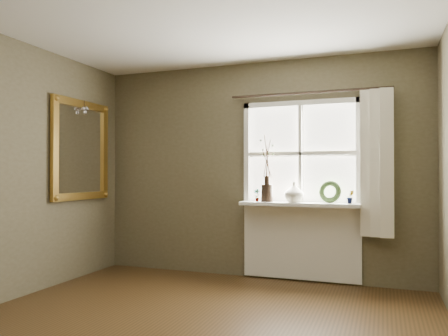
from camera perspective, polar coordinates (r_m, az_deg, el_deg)
wall_back at (r=5.35m, az=4.29°, el=-0.19°), size 4.00×0.10×2.60m
window_frame at (r=5.16m, az=9.96°, el=1.84°), size 1.36×0.06×1.24m
window_sill at (r=5.06m, az=9.76°, el=-4.68°), size 1.36×0.26×0.04m
window_apron at (r=5.22m, az=9.99°, el=-9.43°), size 1.36×0.04×0.88m
dark_jug at (r=5.13m, az=5.64°, el=-3.27°), size 0.17×0.17×0.20m
cream_vase at (r=5.06m, az=9.13°, el=-3.14°), size 0.29×0.29×0.23m
wreath at (r=5.04m, az=13.67°, el=-3.35°), size 0.28×0.17×0.26m
potted_plant_left at (r=5.17m, az=4.32°, el=-3.55°), size 0.08×0.06×0.15m
potted_plant_right at (r=4.98m, az=16.19°, el=-3.63°), size 0.10×0.09×0.15m
curtain at (r=4.98m, az=19.32°, el=0.64°), size 0.36×0.12×1.59m
curtain_rod at (r=5.17m, az=10.93°, el=9.66°), size 1.84×0.03×0.03m
gilt_mirror at (r=5.53m, az=-18.16°, el=2.28°), size 0.10×1.00×1.19m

